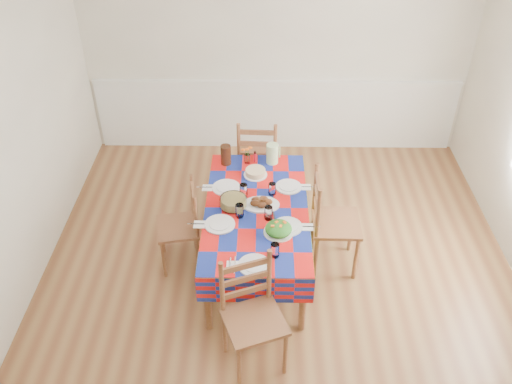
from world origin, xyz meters
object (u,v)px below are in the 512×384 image
(dining_table, at_px, (257,214))
(chair_far, at_px, (258,158))
(chair_right, at_px, (331,223))
(chair_near, at_px, (252,317))
(green_pitcher, at_px, (272,154))
(chair_left, at_px, (182,226))
(meat_platter, at_px, (261,203))
(tea_pitcher, at_px, (226,155))

(dining_table, relative_size, chair_far, 1.75)
(dining_table, relative_size, chair_right, 1.69)
(dining_table, bearing_deg, chair_near, -90.86)
(green_pitcher, relative_size, chair_left, 0.23)
(chair_left, bearing_deg, chair_far, 136.17)
(dining_table, relative_size, green_pitcher, 8.43)
(dining_table, distance_m, chair_far, 1.10)
(chair_near, bearing_deg, chair_far, 68.67)
(meat_platter, distance_m, chair_far, 1.08)
(meat_platter, relative_size, green_pitcher, 1.63)
(chair_left, bearing_deg, meat_platter, 80.89)
(green_pitcher, distance_m, chair_left, 1.17)
(green_pitcher, relative_size, chair_right, 0.20)
(green_pitcher, height_order, chair_right, chair_right)
(tea_pitcher, bearing_deg, dining_table, -66.00)
(meat_platter, xyz_separation_m, green_pitcher, (0.11, 0.70, 0.08))
(meat_platter, xyz_separation_m, chair_far, (-0.04, 1.06, -0.22))
(chair_near, height_order, chair_far, same)
(green_pitcher, xyz_separation_m, chair_right, (0.54, -0.74, -0.27))
(meat_platter, bearing_deg, chair_far, 92.25)
(green_pitcher, bearing_deg, chair_left, -139.04)
(chair_near, bearing_deg, chair_right, 36.33)
(chair_far, bearing_deg, green_pitcher, 115.96)
(dining_table, xyz_separation_m, chair_left, (-0.69, 0.01, -0.16))
(chair_near, xyz_separation_m, chair_left, (-0.68, 1.10, -0.05))
(green_pitcher, bearing_deg, chair_far, 113.04)
(chair_far, height_order, chair_right, chair_right)
(meat_platter, bearing_deg, chair_right, -3.14)
(dining_table, distance_m, meat_platter, 0.11)
(chair_left, distance_m, chair_right, 1.38)
(chair_far, distance_m, chair_right, 1.29)
(dining_table, height_order, tea_pitcher, tea_pitcher)
(tea_pitcher, bearing_deg, meat_platter, -62.20)
(chair_far, bearing_deg, chair_left, 60.37)
(meat_platter, relative_size, chair_near, 0.34)
(chair_near, bearing_deg, green_pitcher, 63.92)
(meat_platter, bearing_deg, tea_pitcher, 117.80)
(chair_near, distance_m, chair_left, 1.30)
(tea_pitcher, distance_m, chair_left, 0.87)
(meat_platter, bearing_deg, chair_left, -177.83)
(chair_near, bearing_deg, meat_platter, 66.22)
(dining_table, height_order, green_pitcher, green_pitcher)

